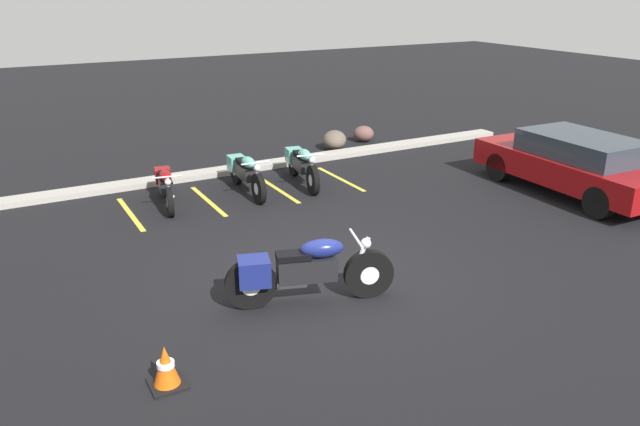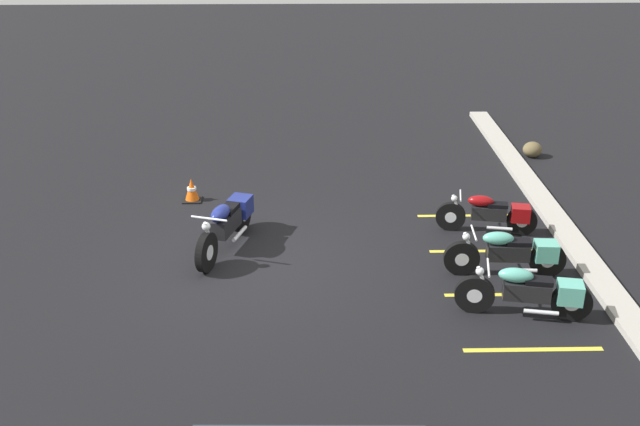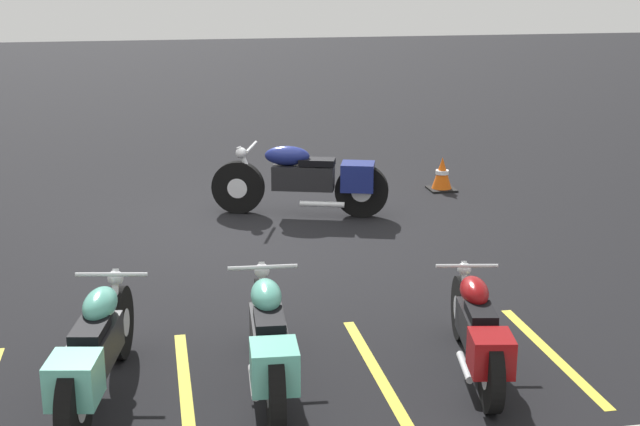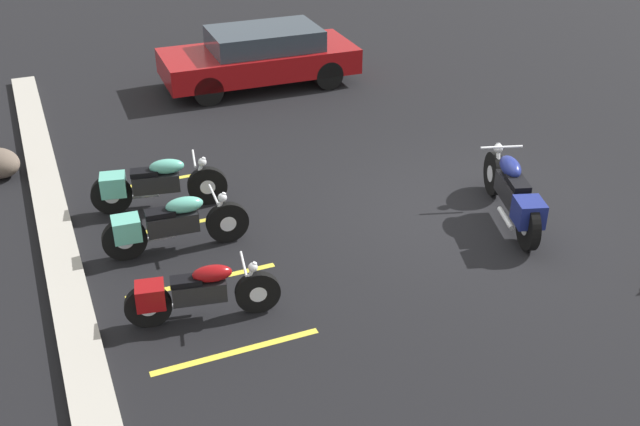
% 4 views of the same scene
% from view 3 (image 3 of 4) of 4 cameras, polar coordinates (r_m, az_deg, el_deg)
% --- Properties ---
extents(ground, '(60.00, 60.00, 0.00)m').
position_cam_3_polar(ground, '(11.65, -3.41, -0.94)').
color(ground, black).
extents(motorcycle_navy_featured, '(2.35, 1.02, 0.95)m').
position_cam_3_polar(motorcycle_navy_featured, '(12.08, -0.75, 2.19)').
color(motorcycle_navy_featured, black).
rests_on(motorcycle_navy_featured, ground).
extents(parked_bike_0, '(0.67, 1.95, 0.77)m').
position_cam_3_polar(parked_bike_0, '(7.52, 10.06, -7.40)').
color(parked_bike_0, black).
rests_on(parked_bike_0, ground).
extents(parked_bike_1, '(0.60, 2.13, 0.84)m').
position_cam_3_polar(parked_bike_1, '(7.16, -3.30, -8.09)').
color(parked_bike_1, black).
rests_on(parked_bike_1, ground).
extents(parked_bike_2, '(0.74, 2.13, 0.85)m').
position_cam_3_polar(parked_bike_2, '(7.17, -14.23, -8.53)').
color(parked_bike_2, black).
rests_on(parked_bike_2, ground).
extents(traffic_cone, '(0.40, 0.40, 0.51)m').
position_cam_3_polar(traffic_cone, '(13.62, 7.82, 2.43)').
color(traffic_cone, black).
rests_on(traffic_cone, ground).
extents(stall_line_0, '(0.10, 2.10, 0.00)m').
position_cam_3_polar(stall_line_0, '(8.22, 14.61, -8.74)').
color(stall_line_0, gold).
rests_on(stall_line_0, ground).
extents(stall_line_1, '(0.10, 2.10, 0.00)m').
position_cam_3_polar(stall_line_1, '(7.70, 3.56, -9.95)').
color(stall_line_1, gold).
rests_on(stall_line_1, ground).
extents(stall_line_2, '(0.10, 2.10, 0.00)m').
position_cam_3_polar(stall_line_2, '(7.50, -8.64, -10.87)').
color(stall_line_2, gold).
rests_on(stall_line_2, ground).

